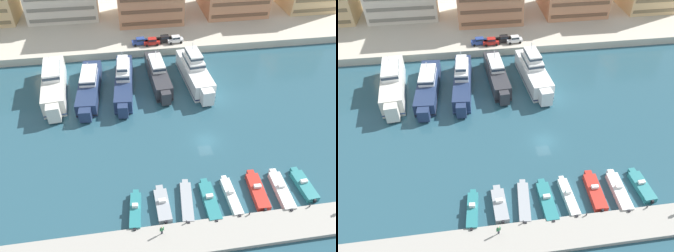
% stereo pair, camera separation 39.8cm
% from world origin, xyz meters
% --- Properties ---
extents(ground_plane, '(400.00, 400.00, 0.00)m').
position_xyz_m(ground_plane, '(0.00, 0.00, 0.00)').
color(ground_plane, '#285160').
extents(quay_promenade, '(180.00, 70.00, 1.93)m').
position_xyz_m(quay_promenade, '(0.00, 67.62, 0.97)').
color(quay_promenade, beige).
rests_on(quay_promenade, ground).
extents(pier_dock, '(120.00, 4.99, 0.72)m').
position_xyz_m(pier_dock, '(0.00, -19.03, 0.36)').
color(pier_dock, '#A8A399').
rests_on(pier_dock, ground).
extents(yacht_ivory_far_left, '(6.21, 21.36, 7.47)m').
position_xyz_m(yacht_ivory_far_left, '(-29.17, 19.75, 2.35)').
color(yacht_ivory_far_left, silver).
rests_on(yacht_ivory_far_left, ground).
extents(yacht_navy_left, '(5.19, 20.56, 6.01)m').
position_xyz_m(yacht_navy_left, '(-21.73, 18.77, 1.71)').
color(yacht_navy_left, navy).
rests_on(yacht_navy_left, ground).
extents(yacht_navy_mid_left, '(4.87, 21.20, 7.82)m').
position_xyz_m(yacht_navy_mid_left, '(-14.20, 19.30, 2.20)').
color(yacht_navy_mid_left, navy).
rests_on(yacht_navy_mid_left, ground).
extents(yacht_charcoal_center_left, '(4.69, 19.02, 6.56)m').
position_xyz_m(yacht_charcoal_center_left, '(-6.39, 20.91, 1.96)').
color(yacht_charcoal_center_left, '#333338').
rests_on(yacht_charcoal_center_left, ground).
extents(yacht_white_center, '(5.95, 19.67, 8.60)m').
position_xyz_m(yacht_white_center, '(1.85, 19.86, 2.52)').
color(yacht_white_center, white).
rests_on(yacht_white_center, ground).
extents(motorboat_teal_far_left, '(2.18, 7.09, 1.65)m').
position_xyz_m(motorboat_teal_far_left, '(-14.14, -13.45, 0.55)').
color(motorboat_teal_far_left, teal).
rests_on(motorboat_teal_far_left, ground).
extents(motorboat_grey_left, '(2.19, 6.84, 1.49)m').
position_xyz_m(motorboat_grey_left, '(-9.99, -13.00, 0.50)').
color(motorboat_grey_left, '#9EA3A8').
rests_on(motorboat_grey_left, ground).
extents(motorboat_grey_mid_left, '(2.51, 8.12, 0.86)m').
position_xyz_m(motorboat_grey_mid_left, '(-6.23, -12.93, 0.41)').
color(motorboat_grey_mid_left, '#9EA3A8').
rests_on(motorboat_grey_mid_left, ground).
extents(motorboat_teal_center_left, '(2.11, 8.10, 1.36)m').
position_xyz_m(motorboat_teal_center_left, '(-2.68, -13.26, 0.44)').
color(motorboat_teal_center_left, teal).
rests_on(motorboat_teal_center_left, ground).
extents(motorboat_white_center, '(1.85, 7.82, 1.54)m').
position_xyz_m(motorboat_white_center, '(0.77, -13.04, 0.51)').
color(motorboat_white_center, white).
rests_on(motorboat_white_center, ground).
extents(motorboat_red_center_right, '(2.27, 7.89, 1.52)m').
position_xyz_m(motorboat_red_center_right, '(5.17, -12.62, 0.53)').
color(motorboat_red_center_right, red).
rests_on(motorboat_red_center_right, ground).
extents(motorboat_white_mid_right, '(2.07, 8.24, 1.45)m').
position_xyz_m(motorboat_white_mid_right, '(8.96, -13.11, 0.53)').
color(motorboat_white_mid_right, white).
rests_on(motorboat_white_mid_right, ground).
extents(motorboat_teal_right, '(2.42, 6.95, 1.35)m').
position_xyz_m(motorboat_teal_right, '(12.99, -12.57, 0.47)').
color(motorboat_teal_right, teal).
rests_on(motorboat_teal_right, ground).
extents(car_blue_far_left, '(4.21, 2.15, 1.80)m').
position_xyz_m(car_blue_far_left, '(-9.19, 35.66, 2.91)').
color(car_blue_far_left, '#28428E').
rests_on(car_blue_far_left, quay_promenade).
extents(car_red_left, '(4.13, 1.97, 1.80)m').
position_xyz_m(car_red_left, '(-6.18, 35.11, 2.91)').
color(car_red_left, red).
rests_on(car_red_left, quay_promenade).
extents(car_black_mid_left, '(4.17, 2.07, 1.80)m').
position_xyz_m(car_black_mid_left, '(-2.81, 36.05, 2.91)').
color(car_black_mid_left, black).
rests_on(car_black_mid_left, quay_promenade).
extents(car_white_center_left, '(4.22, 2.18, 1.80)m').
position_xyz_m(car_white_center_left, '(0.01, 35.43, 2.91)').
color(car_white_center_left, white).
rests_on(car_white_center_left, quay_promenade).
extents(pedestrian_mid_deck, '(0.63, 0.39, 1.72)m').
position_xyz_m(pedestrian_mid_deck, '(-10.73, -17.92, 1.74)').
color(pedestrian_mid_deck, '#282D3D').
rests_on(pedestrian_mid_deck, pier_dock).
extents(bollard_west, '(0.20, 0.20, 0.61)m').
position_xyz_m(bollard_west, '(-7.03, -16.78, 1.05)').
color(bollard_west, '#2D2D33').
rests_on(bollard_west, pier_dock).
extents(bollard_west_mid, '(0.20, 0.20, 0.61)m').
position_xyz_m(bollard_west_mid, '(2.39, -16.78, 1.05)').
color(bollard_west_mid, '#2D2D33').
rests_on(bollard_west_mid, pier_dock).
extents(bollard_east_mid, '(0.20, 0.20, 0.61)m').
position_xyz_m(bollard_east_mid, '(11.80, -16.78, 1.05)').
color(bollard_east_mid, '#2D2D33').
rests_on(bollard_east_mid, pier_dock).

